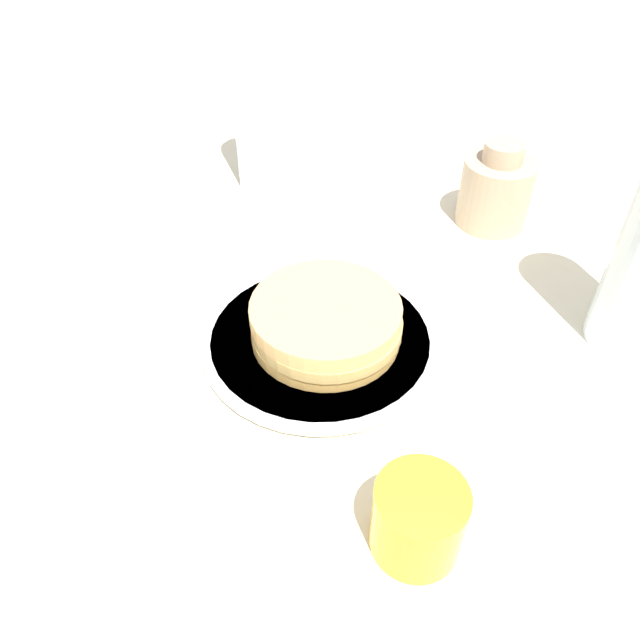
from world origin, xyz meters
TOP-DOWN VIEW (x-y plane):
  - ground_plane at (0.00, 0.00)m, footprint 4.00×4.00m
  - plate at (-0.01, -0.02)m, footprint 0.23×0.23m
  - pancake_stack at (-0.02, -0.02)m, footprint 0.14×0.14m
  - juice_glass at (-0.10, 0.18)m, footprint 0.07×0.07m
  - cream_jug at (-0.21, -0.26)m, footprint 0.09×0.09m
  - water_bottle_near at (0.08, -0.33)m, footprint 0.07×0.07m

SIDE VIEW (x-z plane):
  - ground_plane at x=0.00m, z-range 0.00..0.00m
  - plate at x=-0.01m, z-range 0.00..0.01m
  - juice_glass at x=-0.10m, z-range 0.00..0.06m
  - pancake_stack at x=-0.02m, z-range 0.01..0.05m
  - cream_jug at x=-0.21m, z-range -0.01..0.10m
  - water_bottle_near at x=0.08m, z-range -0.01..0.25m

